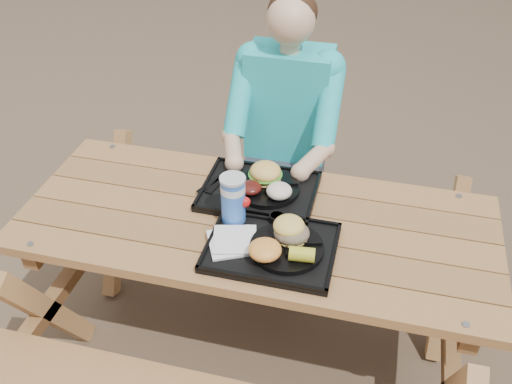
# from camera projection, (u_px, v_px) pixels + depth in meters

# --- Properties ---
(ground) EXTENTS (60.00, 60.00, 0.00)m
(ground) POSITION_uv_depth(u_px,v_px,m) (256.00, 345.00, 2.61)
(ground) COLOR #999999
(ground) RESTS_ON ground
(picnic_table) EXTENTS (1.80, 1.49, 0.75)m
(picnic_table) POSITION_uv_depth(u_px,v_px,m) (256.00, 288.00, 2.38)
(picnic_table) COLOR #999999
(picnic_table) RESTS_ON ground
(tray_near) EXTENTS (0.45, 0.35, 0.02)m
(tray_near) POSITION_uv_depth(u_px,v_px,m) (272.00, 248.00, 2.01)
(tray_near) COLOR black
(tray_near) RESTS_ON picnic_table
(tray_far) EXTENTS (0.45, 0.35, 0.02)m
(tray_far) POSITION_uv_depth(u_px,v_px,m) (259.00, 192.00, 2.28)
(tray_far) COLOR black
(tray_far) RESTS_ON picnic_table
(plate_near) EXTENTS (0.26, 0.26, 0.02)m
(plate_near) POSITION_uv_depth(u_px,v_px,m) (287.00, 247.00, 1.99)
(plate_near) COLOR black
(plate_near) RESTS_ON tray_near
(plate_far) EXTENTS (0.26, 0.26, 0.02)m
(plate_far) POSITION_uv_depth(u_px,v_px,m) (267.00, 188.00, 2.26)
(plate_far) COLOR black
(plate_far) RESTS_ON tray_far
(napkin_stack) EXTENTS (0.21, 0.21, 0.02)m
(napkin_stack) POSITION_uv_depth(u_px,v_px,m) (231.00, 242.00, 2.01)
(napkin_stack) COLOR white
(napkin_stack) RESTS_ON tray_near
(soda_cup) EXTENTS (0.09, 0.09, 0.18)m
(soda_cup) POSITION_uv_depth(u_px,v_px,m) (233.00, 200.00, 2.07)
(soda_cup) COLOR blue
(soda_cup) RESTS_ON tray_near
(condiment_bbq) EXTENTS (0.06, 0.06, 0.03)m
(condiment_bbq) POSITION_uv_depth(u_px,v_px,m) (277.00, 219.00, 2.10)
(condiment_bbq) COLOR #331205
(condiment_bbq) RESTS_ON tray_near
(condiment_mustard) EXTENTS (0.05, 0.05, 0.03)m
(condiment_mustard) POSITION_uv_depth(u_px,v_px,m) (296.00, 224.00, 2.08)
(condiment_mustard) COLOR yellow
(condiment_mustard) RESTS_ON tray_near
(sandwich) EXTENTS (0.12, 0.12, 0.12)m
(sandwich) POSITION_uv_depth(u_px,v_px,m) (292.00, 225.00, 1.97)
(sandwich) COLOR #F7CC57
(sandwich) RESTS_ON plate_near
(mac_cheese) EXTENTS (0.11, 0.11, 0.06)m
(mac_cheese) POSITION_uv_depth(u_px,v_px,m) (265.00, 250.00, 1.92)
(mac_cheese) COLOR #FBA442
(mac_cheese) RESTS_ON plate_near
(corn_cob) EXTENTS (0.09, 0.09, 0.05)m
(corn_cob) POSITION_uv_depth(u_px,v_px,m) (302.00, 254.00, 1.91)
(corn_cob) COLOR gold
(corn_cob) RESTS_ON plate_near
(cutlery_far) EXTENTS (0.07, 0.17, 0.01)m
(cutlery_far) POSITION_uv_depth(u_px,v_px,m) (218.00, 182.00, 2.31)
(cutlery_far) COLOR black
(cutlery_far) RESTS_ON tray_far
(burger) EXTENTS (0.13, 0.13, 0.11)m
(burger) POSITION_uv_depth(u_px,v_px,m) (265.00, 168.00, 2.26)
(burger) COLOR #F0B854
(burger) RESTS_ON plate_far
(baked_beans) EXTENTS (0.09, 0.09, 0.04)m
(baked_beans) POSITION_uv_depth(u_px,v_px,m) (250.00, 188.00, 2.21)
(baked_beans) COLOR #4A120E
(baked_beans) RESTS_ON plate_far
(potato_salad) EXTENTS (0.10, 0.10, 0.06)m
(potato_salad) POSITION_uv_depth(u_px,v_px,m) (279.00, 191.00, 2.19)
(potato_salad) COLOR #F2E2CD
(potato_salad) RESTS_ON plate_far
(diner) EXTENTS (0.48, 0.84, 1.28)m
(diner) POSITION_uv_depth(u_px,v_px,m) (286.00, 146.00, 2.77)
(diner) COLOR #1B8EC3
(diner) RESTS_ON ground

